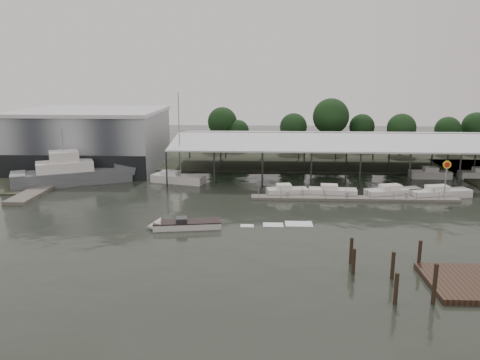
{
  "coord_description": "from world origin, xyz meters",
  "views": [
    {
      "loc": [
        2.27,
        -52.11,
        17.07
      ],
      "look_at": [
        -0.59,
        10.5,
        2.5
      ],
      "focal_mm": 35.0,
      "sensor_mm": 36.0,
      "label": 1
    }
  ],
  "objects_px": {
    "shell_fuel_sign": "(446,173)",
    "speedboat_underway": "(181,225)",
    "grey_trawler": "(73,173)",
    "white_sailboat": "(177,178)"
  },
  "relations": [
    {
      "from": "white_sailboat",
      "to": "speedboat_underway",
      "type": "distance_m",
      "value": 22.31
    },
    {
      "from": "shell_fuel_sign",
      "to": "speedboat_underway",
      "type": "relative_size",
      "value": 0.29
    },
    {
      "from": "grey_trawler",
      "to": "shell_fuel_sign",
      "type": "bearing_deg",
      "value": -34.09
    },
    {
      "from": "grey_trawler",
      "to": "speedboat_underway",
      "type": "xyz_separation_m",
      "value": [
        20.39,
        -20.64,
        -1.19
      ]
    },
    {
      "from": "shell_fuel_sign",
      "to": "white_sailboat",
      "type": "bearing_deg",
      "value": 166.61
    },
    {
      "from": "grey_trawler",
      "to": "white_sailboat",
      "type": "height_order",
      "value": "white_sailboat"
    },
    {
      "from": "shell_fuel_sign",
      "to": "speedboat_underway",
      "type": "distance_m",
      "value": 36.11
    },
    {
      "from": "grey_trawler",
      "to": "white_sailboat",
      "type": "distance_m",
      "value": 16.14
    },
    {
      "from": "shell_fuel_sign",
      "to": "white_sailboat",
      "type": "relative_size",
      "value": 0.39
    },
    {
      "from": "shell_fuel_sign",
      "to": "speedboat_underway",
      "type": "xyz_separation_m",
      "value": [
        -33.55,
        -12.87,
        -3.53
      ]
    }
  ]
}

